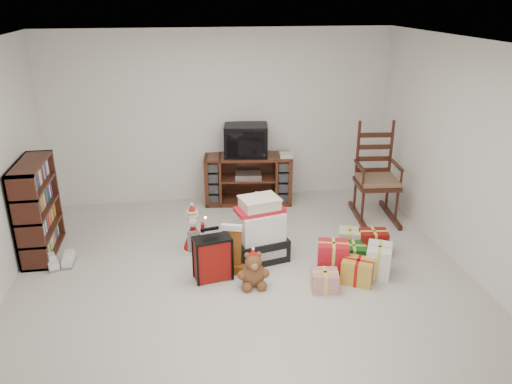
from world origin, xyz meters
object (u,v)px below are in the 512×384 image
bookshelf (38,210)px  rocking_chair (375,184)px  red_suitcase (213,258)px  sneaker_pair (60,262)px  tv_stand (248,179)px  gift_cluster (351,257)px  crt_television (246,140)px  gift_pile (260,233)px  santa_figurine (256,220)px  teddy_bear (253,271)px  mrs_claus_figurine (193,233)px

bookshelf → rocking_chair: rocking_chair is taller
rocking_chair → red_suitcase: size_ratio=2.36×
bookshelf → sneaker_pair: size_ratio=3.27×
tv_stand → gift_cluster: (0.87, -2.13, -0.22)m
red_suitcase → crt_television: bearing=62.0°
red_suitcase → sneaker_pair: (-1.72, 0.56, -0.20)m
tv_stand → red_suitcase: tv_stand is taller
sneaker_pair → gift_pile: bearing=-18.2°
tv_stand → sneaker_pair: 2.89m
red_suitcase → santa_figurine: size_ratio=0.97×
rocking_chair → gift_pile: (-1.78, -0.97, -0.14)m
teddy_bear → crt_television: (0.26, 2.33, 0.78)m
santa_figurine → mrs_claus_figurine: 0.85m
gift_pile → santa_figurine: gift_pile is taller
red_suitcase → santa_figurine: 1.14m
tv_stand → gift_pile: (-0.12, -1.74, -0.03)m
bookshelf → red_suitcase: size_ratio=1.97×
red_suitcase → sneaker_pair: size_ratio=1.66×
bookshelf → gift_pile: bookshelf is taller
red_suitcase → sneaker_pair: 1.82m
gift_cluster → mrs_claus_figurine: bearing=158.0°
tv_stand → bookshelf: (-2.68, -1.17, 0.19)m
teddy_bear → crt_television: crt_television is taller
santa_figurine → gift_cluster: santa_figurine is taller
teddy_bear → sneaker_pair: teddy_bear is taller
teddy_bear → gift_cluster: size_ratio=0.32×
santa_figurine → crt_television: (0.04, 1.18, 0.72)m
tv_stand → santa_figurine: tv_stand is taller
santa_figurine → sneaker_pair: bearing=-170.5°
tv_stand → red_suitcase: (-0.70, -2.11, -0.11)m
bookshelf → mrs_claus_figurine: size_ratio=1.87×
mrs_claus_figurine → gift_cluster: (1.75, -0.71, -0.09)m
gift_pile → bookshelf: bearing=154.1°
bookshelf → sneaker_pair: 0.68m
tv_stand → mrs_claus_figurine: 1.67m
mrs_claus_figurine → crt_television: bearing=59.5°
red_suitcase → mrs_claus_figurine: mrs_claus_figurine is taller
bookshelf → crt_television: size_ratio=1.70×
red_suitcase → gift_pile: bearing=22.0°
santa_figurine → gift_cluster: 1.35m
bookshelf → crt_television: (2.65, 1.20, 0.40)m
tv_stand → rocking_chair: rocking_chair is taller
teddy_bear → mrs_claus_figurine: size_ratio=0.64×
tv_stand → crt_television: size_ratio=1.95×
tv_stand → gift_pile: gift_pile is taller
crt_television → gift_pile: bearing=-84.6°
santa_figurine → mrs_claus_figurine: mrs_claus_figurine is taller
rocking_chair → mrs_claus_figurine: rocking_chair is taller
gift_cluster → crt_television: crt_television is taller
red_suitcase → teddy_bear: red_suitcase is taller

